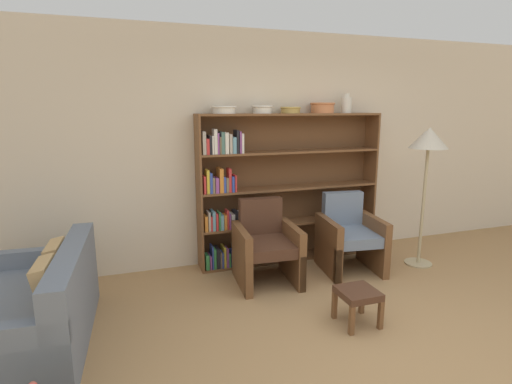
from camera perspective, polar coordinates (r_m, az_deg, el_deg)
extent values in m
plane|color=#A87F51|center=(3.43, 21.72, -21.93)|extent=(24.00, 24.00, 0.00)
cube|color=beige|center=(5.01, 4.41, 6.29)|extent=(12.00, 0.06, 2.75)
cube|color=brown|center=(4.57, -8.12, -0.37)|extent=(0.02, 0.30, 1.80)
cube|color=brown|center=(5.44, 15.85, 1.27)|extent=(0.02, 0.30, 1.80)
cube|color=brown|center=(4.80, 5.11, 10.98)|extent=(2.22, 0.30, 0.02)
cube|color=brown|center=(5.14, 4.74, -9.21)|extent=(2.22, 0.30, 0.03)
cube|color=brown|center=(5.02, 4.26, 0.84)|extent=(2.22, 0.01, 1.80)
cube|color=#388C47|center=(4.75, -7.05, -9.81)|extent=(0.04, 0.14, 0.17)
cube|color=#994C99|center=(4.78, -6.64, -9.75)|extent=(0.02, 0.18, 0.16)
cube|color=#334CB2|center=(4.75, -6.34, -9.14)|extent=(0.02, 0.16, 0.27)
cube|color=#388C47|center=(4.75, -6.00, -9.33)|extent=(0.03, 0.13, 0.24)
cube|color=black|center=(4.78, -5.57, -9.22)|extent=(0.04, 0.17, 0.24)
cube|color=#7F6B4C|center=(4.80, -5.20, -9.40)|extent=(0.02, 0.18, 0.20)
cube|color=#334CB2|center=(4.80, -4.96, -9.46)|extent=(0.02, 0.18, 0.18)
cube|color=gold|center=(4.80, -4.67, -9.06)|extent=(0.02, 0.19, 0.24)
cube|color=#994C99|center=(4.79, -4.24, -9.20)|extent=(0.03, 0.14, 0.23)
cube|color=#388C47|center=(4.83, -3.97, -9.43)|extent=(0.02, 0.18, 0.17)
cube|color=#334CB2|center=(4.81, -3.50, -9.33)|extent=(0.03, 0.14, 0.19)
cube|color=#4C756B|center=(4.82, -3.17, -8.88)|extent=(0.02, 0.17, 0.25)
cube|color=#388C47|center=(4.83, -2.84, -9.04)|extent=(0.03, 0.16, 0.22)
cube|color=brown|center=(5.00, 4.84, -4.25)|extent=(2.22, 0.30, 0.03)
cube|color=orange|center=(4.61, -7.26, -4.39)|extent=(0.04, 0.16, 0.18)
cube|color=#B2A899|center=(4.61, -6.83, -4.10)|extent=(0.02, 0.17, 0.22)
cube|color=red|center=(4.62, -6.52, -4.37)|extent=(0.02, 0.16, 0.17)
cube|color=#669EB2|center=(4.63, -6.23, -3.98)|extent=(0.03, 0.19, 0.22)
cube|color=red|center=(4.62, -5.72, -4.18)|extent=(0.03, 0.14, 0.20)
cube|color=#388C47|center=(4.63, -5.37, -4.04)|extent=(0.02, 0.15, 0.21)
cube|color=#669EB2|center=(4.66, -5.07, -4.15)|extent=(0.03, 0.19, 0.18)
cube|color=orange|center=(4.64, -4.52, -4.22)|extent=(0.03, 0.13, 0.18)
cube|color=red|center=(4.64, -4.18, -3.90)|extent=(0.02, 0.13, 0.22)
cube|color=#994C99|center=(4.66, -3.92, -4.09)|extent=(0.02, 0.15, 0.18)
cube|color=white|center=(4.69, -3.51, -4.06)|extent=(0.04, 0.18, 0.17)
cube|color=black|center=(4.70, -2.96, -3.84)|extent=(0.04, 0.19, 0.20)
cube|color=white|center=(4.69, -2.41, -3.94)|extent=(0.02, 0.15, 0.19)
cube|color=brown|center=(4.89, 4.93, 0.68)|extent=(2.22, 0.30, 0.02)
cube|color=red|center=(4.50, -7.47, 1.07)|extent=(0.02, 0.15, 0.20)
cube|color=gold|center=(4.49, -6.99, 1.51)|extent=(0.03, 0.13, 0.27)
cube|color=#334CB2|center=(4.52, -6.61, 1.36)|extent=(0.03, 0.17, 0.23)
cube|color=#7F6B4C|center=(4.52, -6.21, 1.01)|extent=(0.03, 0.15, 0.18)
cube|color=#994C99|center=(4.52, -5.71, 1.02)|extent=(0.04, 0.14, 0.17)
cube|color=orange|center=(4.55, -5.19, 1.75)|extent=(0.04, 0.20, 0.27)
cube|color=#334CB2|center=(4.53, -4.61, 1.08)|extent=(0.02, 0.12, 0.18)
cube|color=#7F6B4C|center=(4.56, -4.30, 1.10)|extent=(0.03, 0.16, 0.17)
cube|color=red|center=(4.54, -3.87, 1.72)|extent=(0.03, 0.13, 0.27)
cube|color=#334CB2|center=(4.57, -3.47, 1.19)|extent=(0.03, 0.14, 0.18)
cube|color=red|center=(4.58, -3.11, 1.31)|extent=(0.02, 0.15, 0.19)
cube|color=brown|center=(4.83, 5.02, 5.78)|extent=(2.22, 0.30, 0.02)
cube|color=#B2A899|center=(4.42, -7.52, 6.96)|extent=(0.04, 0.13, 0.25)
cube|color=red|center=(4.45, -7.06, 6.49)|extent=(0.03, 0.16, 0.17)
cube|color=black|center=(4.48, -6.74, 6.72)|extent=(0.02, 0.20, 0.20)
cube|color=white|center=(4.47, -6.39, 6.74)|extent=(0.02, 0.19, 0.20)
cube|color=white|center=(4.45, -5.92, 7.17)|extent=(0.04, 0.13, 0.27)
cube|color=#994C99|center=(4.48, -5.59, 6.93)|extent=(0.02, 0.16, 0.23)
cube|color=#7F6B4C|center=(4.49, -5.30, 6.69)|extent=(0.02, 0.18, 0.19)
cube|color=#4C756B|center=(4.49, -4.96, 7.03)|extent=(0.04, 0.18, 0.24)
cube|color=white|center=(4.49, -4.38, 7.01)|extent=(0.04, 0.16, 0.24)
cube|color=#B2A899|center=(4.52, -3.87, 6.93)|extent=(0.03, 0.19, 0.22)
cube|color=#669EB2|center=(4.51, -3.25, 6.70)|extent=(0.04, 0.13, 0.18)
cube|color=black|center=(4.53, -2.82, 7.22)|extent=(0.03, 0.15, 0.26)
cube|color=#994C99|center=(4.55, -2.49, 7.15)|extent=(0.02, 0.18, 0.24)
cube|color=white|center=(4.53, -2.09, 6.99)|extent=(0.02, 0.13, 0.22)
cylinder|color=silver|center=(4.53, -4.59, 11.59)|extent=(0.26, 0.26, 0.08)
torus|color=silver|center=(4.53, -4.60, 12.01)|extent=(0.28, 0.28, 0.02)
cylinder|color=silver|center=(4.66, 0.92, 11.67)|extent=(0.21, 0.21, 0.08)
torus|color=silver|center=(4.66, 0.93, 12.10)|extent=(0.24, 0.24, 0.02)
cylinder|color=tan|center=(4.79, 4.96, 11.55)|extent=(0.22, 0.22, 0.07)
torus|color=tan|center=(4.79, 4.97, 11.90)|extent=(0.24, 0.24, 0.02)
cylinder|color=#C67547|center=(4.97, 9.48, 11.73)|extent=(0.27, 0.27, 0.12)
torus|color=#C67547|center=(4.97, 9.50, 12.35)|extent=(0.30, 0.30, 0.02)
cylinder|color=silver|center=(5.14, 12.77, 12.00)|extent=(0.12, 0.12, 0.19)
cylinder|color=silver|center=(5.14, 12.84, 13.32)|extent=(0.07, 0.07, 0.05)
cube|color=slate|center=(3.79, -30.30, -15.83)|extent=(1.04, 1.59, 0.41)
cube|color=slate|center=(3.55, -24.79, -10.28)|extent=(0.26, 1.55, 0.36)
cube|color=slate|center=(4.39, -28.14, -10.68)|extent=(0.96, 0.17, 0.57)
cube|color=tan|center=(3.38, -27.55, -11.69)|extent=(0.19, 0.37, 0.37)
cube|color=tan|center=(3.77, -26.28, -9.17)|extent=(0.19, 0.37, 0.37)
cube|color=brown|center=(4.21, 6.59, -11.53)|extent=(0.07, 0.07, 0.39)
cube|color=brown|center=(4.05, -1.13, -12.42)|extent=(0.07, 0.07, 0.39)
cube|color=brown|center=(4.74, 3.89, -8.73)|extent=(0.07, 0.07, 0.39)
cube|color=brown|center=(4.60, -2.95, -9.37)|extent=(0.07, 0.07, 0.39)
cube|color=#4C2D1E|center=(4.31, 1.61, -7.69)|extent=(0.52, 0.67, 0.12)
cube|color=#4C2D1E|center=(4.49, 0.62, -3.57)|extent=(0.49, 0.15, 0.43)
cube|color=brown|center=(4.43, 5.12, -8.61)|extent=(0.13, 0.68, 0.63)
cube|color=brown|center=(4.28, -2.05, -9.32)|extent=(0.13, 0.68, 0.63)
cube|color=brown|center=(4.70, 18.09, -9.51)|extent=(0.08, 0.08, 0.39)
cube|color=brown|center=(4.45, 11.59, -10.35)|extent=(0.08, 0.08, 0.39)
cube|color=brown|center=(5.20, 14.78, -7.21)|extent=(0.08, 0.08, 0.39)
cube|color=brown|center=(4.98, 8.83, -7.80)|extent=(0.08, 0.08, 0.39)
cube|color=slate|center=(4.75, 13.44, -6.13)|extent=(0.56, 0.70, 0.12)
cube|color=slate|center=(4.93, 12.22, -2.44)|extent=(0.49, 0.18, 0.43)
cube|color=brown|center=(4.91, 16.37, -6.99)|extent=(0.16, 0.68, 0.63)
cube|color=brown|center=(4.68, 10.24, -7.63)|extent=(0.16, 0.68, 0.63)
cylinder|color=tan|center=(5.33, 22.13, -9.36)|extent=(0.32, 0.32, 0.02)
cylinder|color=tan|center=(5.13, 22.75, -1.99)|extent=(0.04, 0.04, 1.39)
cone|color=#BCB29E|center=(5.01, 23.50, 7.11)|extent=(0.44, 0.44, 0.24)
cube|color=brown|center=(3.79, 11.14, -15.54)|extent=(0.04, 0.04, 0.26)
cube|color=brown|center=(3.93, 14.87, -14.69)|extent=(0.04, 0.04, 0.26)
cube|color=brown|center=(3.58, 13.51, -17.42)|extent=(0.04, 0.04, 0.26)
cube|color=brown|center=(3.73, 17.38, -16.42)|extent=(0.04, 0.04, 0.26)
cube|color=#4C2D1E|center=(3.69, 14.36, -13.81)|extent=(0.33, 0.33, 0.06)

